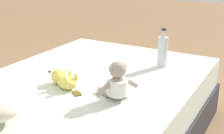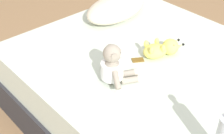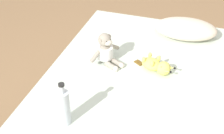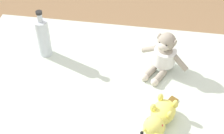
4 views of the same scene
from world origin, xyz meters
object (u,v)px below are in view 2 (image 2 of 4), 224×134
bed (168,103)px  plush_monkey (114,67)px  pillow (116,8)px  plush_yellow_creature (162,49)px

bed → plush_monkey: 0.49m
pillow → plush_yellow_creature: pillow is taller
plush_monkey → plush_yellow_creature: bearing=-0.1°
bed → pillow: 0.79m
plush_monkey → pillow: bearing=46.7°
bed → plush_monkey: size_ratio=7.28×
bed → plush_monkey: bearing=155.7°
plush_yellow_creature → pillow: bearing=76.8°
plush_monkey → plush_yellow_creature: (0.38, -0.00, -0.05)m
pillow → plush_monkey: (-0.51, -0.54, 0.02)m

